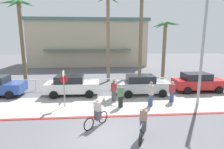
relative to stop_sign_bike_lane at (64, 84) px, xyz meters
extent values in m
plane|color=#5B5B60|center=(2.65, 5.88, -1.68)|extent=(80.00, 80.00, 0.00)
cube|color=#ADAAA0|center=(2.65, 0.08, -1.67)|extent=(44.00, 4.00, 0.02)
cube|color=maroon|center=(2.65, -1.92, -1.66)|extent=(44.00, 0.24, 0.03)
cube|color=#BCAD8E|center=(0.75, 22.89, 2.13)|extent=(19.96, 10.03, 7.62)
cube|color=#47706B|center=(0.75, 22.89, 6.20)|extent=(20.56, 10.63, 0.50)
cube|color=#47706B|center=(0.75, 17.38, 1.32)|extent=(13.97, 1.20, 0.16)
cylinder|color=white|center=(2.65, 4.38, -0.68)|extent=(21.83, 0.08, 0.08)
cylinder|color=white|center=(-5.84, 4.38, -1.18)|extent=(0.08, 0.08, 1.00)
cylinder|color=white|center=(-3.42, 4.38, -1.18)|extent=(0.08, 0.08, 1.00)
cylinder|color=white|center=(-0.99, 4.38, -1.18)|extent=(0.08, 0.08, 1.00)
cylinder|color=white|center=(1.43, 4.38, -1.18)|extent=(0.08, 0.08, 1.00)
cylinder|color=white|center=(3.86, 4.38, -1.18)|extent=(0.08, 0.08, 1.00)
cylinder|color=white|center=(6.28, 4.38, -1.18)|extent=(0.08, 0.08, 1.00)
cylinder|color=white|center=(8.71, 4.38, -1.18)|extent=(0.08, 0.08, 1.00)
cylinder|color=white|center=(11.14, 4.38, -1.18)|extent=(0.08, 0.08, 1.00)
cylinder|color=white|center=(13.56, 4.38, -1.18)|extent=(0.08, 0.08, 1.00)
cylinder|color=gray|center=(0.00, 0.00, -0.58)|extent=(0.08, 0.08, 2.20)
cube|color=white|center=(0.00, 0.00, 0.70)|extent=(0.04, 0.56, 0.36)
cylinder|color=red|center=(0.00, 0.00, 0.30)|extent=(0.52, 0.03, 0.52)
cylinder|color=#9EA0A5|center=(9.59, -0.24, 2.07)|extent=(0.18, 0.18, 7.50)
cylinder|color=brown|center=(-5.08, 6.41, 2.44)|extent=(0.36, 0.36, 8.24)
cone|color=#387F3D|center=(-4.45, 6.41, 6.42)|extent=(1.32, 0.32, 0.59)
cone|color=#387F3D|center=(-4.54, 7.10, 6.41)|extent=(1.37, 1.61, 0.61)
cone|color=#387F3D|center=(-5.28, 7.30, 6.36)|extent=(0.73, 1.91, 0.70)
cone|color=#387F3D|center=(-5.81, 6.76, 6.30)|extent=(1.68, 1.03, 0.82)
cone|color=#387F3D|center=(-5.92, 6.01, 6.34)|extent=(1.88, 1.13, 0.74)
cone|color=#387F3D|center=(-5.23, 5.78, 6.30)|extent=(0.63, 1.46, 0.81)
cone|color=#387F3D|center=(-4.58, 5.79, 6.31)|extent=(1.31, 1.53, 0.80)
cylinder|color=#846B4C|center=(3.49, 7.63, 2.88)|extent=(0.36, 0.36, 9.12)
cone|color=#235B2D|center=(4.15, 8.28, 7.17)|extent=(1.60, 1.60, 0.85)
cylinder|color=#756047|center=(6.84, 6.60, 2.99)|extent=(0.36, 0.36, 9.34)
cylinder|color=#756047|center=(9.33, 6.36, 1.50)|extent=(0.36, 0.36, 6.35)
cone|color=#387F3D|center=(10.01, 6.36, 4.53)|extent=(1.43, 0.32, 0.61)
cone|color=#387F3D|center=(9.78, 7.14, 4.47)|extent=(1.21, 1.77, 0.73)
cone|color=#387F3D|center=(8.99, 6.95, 4.41)|extent=(1.01, 1.43, 0.84)
cone|color=#387F3D|center=(8.60, 6.36, 4.41)|extent=(1.57, 0.32, 0.84)
cone|color=#387F3D|center=(8.90, 5.62, 4.55)|extent=(1.16, 1.69, 0.58)
cone|color=#387F3D|center=(9.78, 5.59, 4.51)|extent=(1.20, 1.76, 0.64)
cylinder|color=black|center=(-4.65, 3.74, -1.35)|extent=(0.66, 0.22, 0.66)
cylinder|color=black|center=(-4.65, 1.94, -1.35)|extent=(0.66, 0.22, 0.66)
cube|color=white|center=(0.23, 2.65, -0.95)|extent=(4.40, 1.80, 0.80)
cube|color=#1E2328|center=(-0.02, 2.65, -0.27)|extent=(2.29, 1.58, 0.56)
cylinder|color=black|center=(1.64, 3.55, -1.35)|extent=(0.66, 0.22, 0.66)
cylinder|color=black|center=(1.64, 1.75, -1.35)|extent=(0.66, 0.22, 0.66)
cylinder|color=black|center=(-1.18, 3.55, -1.35)|extent=(0.66, 0.22, 0.66)
cylinder|color=black|center=(-1.18, 1.75, -1.35)|extent=(0.66, 0.22, 0.66)
cube|color=#B2B7BC|center=(6.17, 2.36, -0.95)|extent=(4.40, 1.80, 0.80)
cube|color=#1E2328|center=(5.92, 2.36, -0.27)|extent=(2.29, 1.58, 0.56)
cylinder|color=black|center=(7.57, 3.26, -1.35)|extent=(0.66, 0.22, 0.66)
cylinder|color=black|center=(7.57, 1.46, -1.35)|extent=(0.66, 0.22, 0.66)
cylinder|color=black|center=(4.76, 3.26, -1.35)|extent=(0.66, 0.22, 0.66)
cylinder|color=black|center=(4.76, 1.46, -1.35)|extent=(0.66, 0.22, 0.66)
cube|color=red|center=(11.42, 2.96, -0.95)|extent=(4.40, 1.80, 0.80)
cube|color=#1E2328|center=(11.17, 2.96, -0.27)|extent=(2.29, 1.58, 0.56)
cylinder|color=black|center=(12.83, 3.86, -1.35)|extent=(0.66, 0.22, 0.66)
cylinder|color=black|center=(12.83, 2.06, -1.35)|extent=(0.66, 0.22, 0.66)
cylinder|color=black|center=(10.01, 3.86, -1.35)|extent=(0.66, 0.22, 0.66)
cylinder|color=black|center=(10.01, 2.06, -1.35)|extent=(0.66, 0.22, 0.66)
torus|color=black|center=(4.23, -5.00, -1.35)|extent=(0.34, 0.69, 0.72)
torus|color=black|center=(4.67, -3.99, -1.35)|extent=(0.34, 0.69, 0.72)
cylinder|color=#2851A8|center=(4.53, -4.30, -1.20)|extent=(0.32, 0.65, 0.35)
cylinder|color=#2851A8|center=(4.33, -4.78, -1.06)|extent=(0.20, 0.37, 0.07)
cylinder|color=#2851A8|center=(4.50, -4.38, -1.13)|extent=(0.05, 0.05, 0.44)
cylinder|color=silver|center=(4.25, -4.95, -0.80)|extent=(0.23, 0.47, 0.04)
cube|color=#4C4C51|center=(4.50, -4.38, -1.07)|extent=(0.38, 0.40, 0.52)
cube|color=#93705B|center=(4.50, -4.38, -0.55)|extent=(0.41, 0.37, 0.52)
sphere|color=brown|center=(4.50, -4.38, -0.32)|extent=(0.22, 0.22, 0.22)
torus|color=black|center=(1.85, -3.49, -1.35)|extent=(0.54, 0.56, 0.72)
torus|color=black|center=(2.61, -2.70, -1.35)|extent=(0.54, 0.56, 0.72)
cylinder|color=red|center=(2.38, -2.94, -1.20)|extent=(0.51, 0.53, 0.35)
cylinder|color=red|center=(2.02, -3.32, -1.06)|extent=(0.30, 0.31, 0.07)
cylinder|color=red|center=(2.31, -3.01, -1.13)|extent=(0.05, 0.05, 0.44)
cylinder|color=silver|center=(1.88, -3.46, -0.80)|extent=(0.37, 0.39, 0.04)
cube|color=#4C4C51|center=(2.31, -3.01, -1.07)|extent=(0.42, 0.42, 0.52)
cube|color=#B7B2A8|center=(2.31, -3.01, -0.55)|extent=(0.43, 0.42, 0.52)
sphere|color=brown|center=(2.31, -3.01, -0.32)|extent=(0.22, 0.22, 0.22)
cylinder|color=#384C7A|center=(7.87, 0.33, -1.29)|extent=(0.40, 0.40, 0.77)
cube|color=#A33338|center=(7.87, 0.33, -0.61)|extent=(0.46, 0.36, 0.59)
sphere|color=#D6A884|center=(7.87, 0.33, -0.17)|extent=(0.21, 0.21, 0.21)
cylinder|color=#4C4C51|center=(3.53, 0.84, -1.28)|extent=(0.41, 0.41, 0.79)
cube|color=#A33338|center=(3.53, 0.84, -0.58)|extent=(0.47, 0.38, 0.61)
sphere|color=brown|center=(3.53, 0.84, -0.14)|extent=(0.22, 0.22, 0.22)
cylinder|color=#232326|center=(3.89, -0.41, -1.28)|extent=(0.42, 0.42, 0.79)
cube|color=#4C7F51|center=(3.89, -0.41, -0.58)|extent=(0.47, 0.40, 0.61)
sphere|color=#D6A884|center=(3.89, -0.41, -0.14)|extent=(0.22, 0.22, 0.22)
cylinder|color=#384C7A|center=(6.03, -0.36, -1.25)|extent=(0.39, 0.39, 0.86)
cube|color=#B7B2A8|center=(6.03, -0.36, -0.49)|extent=(0.36, 0.45, 0.66)
sphere|color=#9E7556|center=(6.03, -0.36, -0.01)|extent=(0.24, 0.24, 0.24)
camera|label=1|loc=(2.38, -12.24, 3.00)|focal=28.85mm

